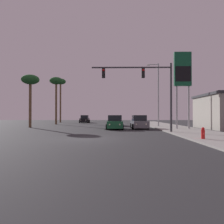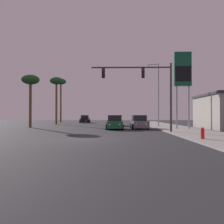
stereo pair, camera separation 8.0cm
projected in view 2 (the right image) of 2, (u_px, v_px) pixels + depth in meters
ground_plane at (86, 139)px, 15.51m from camera, size 120.00×120.00×0.00m
sidewalk_right at (179, 129)px, 25.33m from camera, size 5.00×60.00×0.12m
car_black at (85, 119)px, 48.64m from camera, size 2.04×4.34×1.68m
car_blue at (116, 121)px, 34.51m from camera, size 2.04×4.34×1.68m
car_grey at (139, 123)px, 26.95m from camera, size 2.04×4.34×1.68m
car_green at (115, 123)px, 26.21m from camera, size 2.04×4.32×1.68m
traffic_light_mast at (148, 83)px, 20.66m from camera, size 7.63×0.36×6.50m
street_lamp at (158, 91)px, 31.28m from camera, size 1.74×0.24×9.00m
gas_station_sign at (183, 73)px, 25.64m from camera, size 2.00×0.42×9.00m
fire_hydrant at (203, 133)px, 14.34m from camera, size 0.24×0.34×0.76m
palm_tree_mid at (56, 83)px, 39.77m from camera, size 2.40×2.40×8.62m
palm_tree_far at (61, 84)px, 49.82m from camera, size 2.40×2.40×10.04m
palm_tree_near at (30, 82)px, 29.77m from camera, size 2.40×2.40×7.21m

